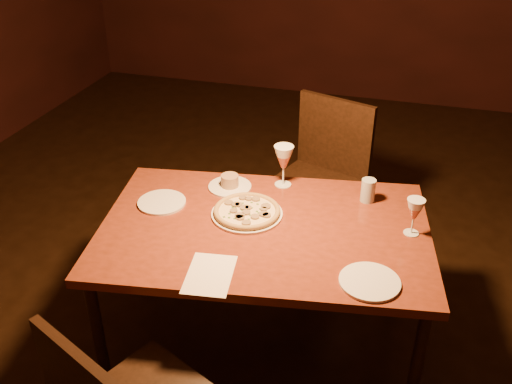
# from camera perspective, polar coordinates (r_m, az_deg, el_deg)

# --- Properties ---
(floor) EXTENTS (7.00, 7.00, 0.00)m
(floor) POSITION_cam_1_polar(r_m,az_deg,el_deg) (2.85, 5.91, -16.23)
(floor) COLOR black
(floor) RESTS_ON ground
(dining_table) EXTENTS (1.49, 1.09, 0.73)m
(dining_table) POSITION_cam_1_polar(r_m,az_deg,el_deg) (2.43, 0.84, -4.75)
(dining_table) COLOR maroon
(dining_table) RESTS_ON floor
(chair_far) EXTENTS (0.58, 0.58, 0.94)m
(chair_far) POSITION_cam_1_polar(r_m,az_deg,el_deg) (3.21, 6.51, 1.69)
(chair_far) COLOR black
(chair_far) RESTS_ON floor
(pizza_plate) EXTENTS (0.31, 0.31, 0.03)m
(pizza_plate) POSITION_cam_1_polar(r_m,az_deg,el_deg) (2.45, -0.92, -1.96)
(pizza_plate) COLOR white
(pizza_plate) RESTS_ON dining_table
(ramekin_saucer) EXTENTS (0.20, 0.20, 0.06)m
(ramekin_saucer) POSITION_cam_1_polar(r_m,az_deg,el_deg) (2.66, -2.64, 0.84)
(ramekin_saucer) COLOR white
(ramekin_saucer) RESTS_ON dining_table
(wine_glass_far) EXTENTS (0.09, 0.09, 0.20)m
(wine_glass_far) POSITION_cam_1_polar(r_m,az_deg,el_deg) (2.64, 2.76, 2.62)
(wine_glass_far) COLOR #C16550
(wine_glass_far) RESTS_ON dining_table
(wine_glass_right) EXTENTS (0.07, 0.07, 0.16)m
(wine_glass_right) POSITION_cam_1_polar(r_m,az_deg,el_deg) (2.39, 15.50, -2.40)
(wine_glass_right) COLOR #C16550
(wine_glass_right) RESTS_ON dining_table
(water_tumbler) EXTENTS (0.06, 0.06, 0.11)m
(water_tumbler) POSITION_cam_1_polar(r_m,az_deg,el_deg) (2.59, 11.14, 0.16)
(water_tumbler) COLOR #AFB9BF
(water_tumbler) RESTS_ON dining_table
(side_plate_left) EXTENTS (0.21, 0.21, 0.01)m
(side_plate_left) POSITION_cam_1_polar(r_m,az_deg,el_deg) (2.58, -9.40, -1.02)
(side_plate_left) COLOR white
(side_plate_left) RESTS_ON dining_table
(side_plate_near) EXTENTS (0.22, 0.22, 0.01)m
(side_plate_near) POSITION_cam_1_polar(r_m,az_deg,el_deg) (2.13, 11.29, -8.79)
(side_plate_near) COLOR white
(side_plate_near) RESTS_ON dining_table
(menu_card) EXTENTS (0.20, 0.27, 0.00)m
(menu_card) POSITION_cam_1_polar(r_m,az_deg,el_deg) (2.14, -4.65, -8.21)
(menu_card) COLOR white
(menu_card) RESTS_ON dining_table
(pendant_light) EXTENTS (0.12, 0.12, 0.12)m
(pendant_light) POSITION_cam_1_polar(r_m,az_deg,el_deg) (2.02, 1.05, 18.36)
(pendant_light) COLOR #FF9B47
(pendant_light) RESTS_ON ceiling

